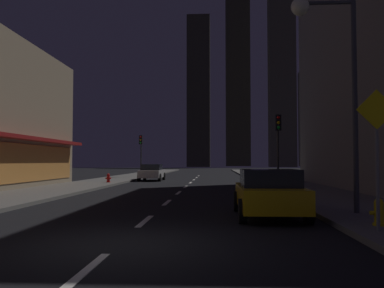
% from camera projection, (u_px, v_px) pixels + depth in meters
% --- Properties ---
extents(ground_plane, '(78.00, 136.00, 0.10)m').
position_uv_depth(ground_plane, '(195.00, 179.00, 40.19)').
color(ground_plane, black).
extents(sidewalk_right, '(4.00, 76.00, 0.15)m').
position_uv_depth(sidewalk_right, '(267.00, 178.00, 39.79)').
color(sidewalk_right, '#605E59').
rests_on(sidewalk_right, ground).
extents(sidewalk_left, '(4.00, 76.00, 0.15)m').
position_uv_depth(sidewalk_left, '(125.00, 178.00, 40.60)').
color(sidewalk_left, '#605E59').
rests_on(sidewalk_left, ground).
extents(lane_marking_center, '(0.16, 43.80, 0.01)m').
position_uv_depth(lane_marking_center, '(186.00, 187.00, 27.03)').
color(lane_marking_center, silver).
rests_on(lane_marking_center, ground).
extents(skyscraper_distant_tall, '(7.13, 7.92, 47.33)m').
position_uv_depth(skyscraper_distant_tall, '(199.00, 92.00, 128.86)').
color(skyscraper_distant_tall, '#373429').
rests_on(skyscraper_distant_tall, ground).
extents(skyscraper_distant_mid, '(8.90, 6.82, 64.62)m').
position_uv_depth(skyscraper_distant_mid, '(238.00, 80.00, 152.40)').
color(skyscraper_distant_mid, '#353328').
rests_on(skyscraper_distant_mid, ground).
extents(skyscraper_distant_short, '(7.97, 5.35, 73.36)m').
position_uv_depth(skyscraper_distant_short, '(282.00, 49.00, 126.21)').
color(skyscraper_distant_short, '#4E4A3B').
rests_on(skyscraper_distant_short, ground).
extents(skyscraper_distant_slender, '(7.15, 7.92, 35.06)m').
position_uv_depth(skyscraper_distant_slender, '(310.00, 118.00, 149.81)').
color(skyscraper_distant_slender, '#4A4637').
rests_on(skyscraper_distant_slender, ground).
extents(car_parked_near, '(1.98, 4.24, 1.45)m').
position_uv_depth(car_parked_near, '(269.00, 193.00, 12.34)').
color(car_parked_near, gold).
rests_on(car_parked_near, ground).
extents(car_parked_far, '(1.98, 4.24, 1.45)m').
position_uv_depth(car_parked_far, '(152.00, 172.00, 35.75)').
color(car_parked_far, silver).
rests_on(car_parked_far, ground).
extents(fire_hydrant_yellow_near, '(0.42, 0.30, 0.65)m').
position_uv_depth(fire_hydrant_yellow_near, '(379.00, 213.00, 9.77)').
color(fire_hydrant_yellow_near, yellow).
rests_on(fire_hydrant_yellow_near, sidewalk_right).
extents(fire_hydrant_far_left, '(0.42, 0.30, 0.65)m').
position_uv_depth(fire_hydrant_far_left, '(108.00, 178.00, 29.98)').
color(fire_hydrant_far_left, red).
rests_on(fire_hydrant_far_left, sidewalk_left).
extents(traffic_light_near_right, '(0.32, 0.48, 4.20)m').
position_uv_depth(traffic_light_near_right, '(278.00, 135.00, 22.83)').
color(traffic_light_near_right, '#2D2D2D').
rests_on(traffic_light_near_right, sidewalk_right).
extents(traffic_light_far_left, '(0.32, 0.48, 4.20)m').
position_uv_depth(traffic_light_far_left, '(141.00, 146.00, 40.90)').
color(traffic_light_far_left, '#2D2D2D').
rests_on(traffic_light_far_left, sidewalk_left).
extents(street_lamp_right, '(1.96, 0.56, 6.58)m').
position_uv_depth(street_lamp_right, '(326.00, 51.00, 12.42)').
color(street_lamp_right, '#38383D').
rests_on(street_lamp_right, sidewalk_right).
extents(pedestrian_crossing_sign, '(0.91, 0.08, 3.15)m').
position_uv_depth(pedestrian_crossing_sign, '(377.00, 147.00, 9.11)').
color(pedestrian_crossing_sign, slate).
rests_on(pedestrian_crossing_sign, sidewalk_right).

